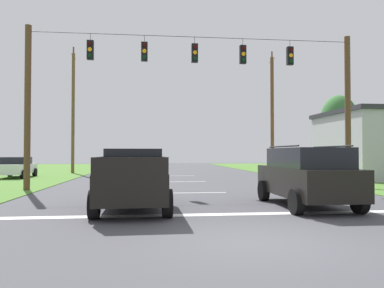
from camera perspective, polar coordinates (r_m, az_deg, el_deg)
ground_plane at (r=7.92m, az=10.11°, el=-14.56°), size 120.00×120.00×0.00m
stop_bar_stripe at (r=11.18m, az=5.09°, el=-10.68°), size 14.22×0.45×0.01m
lane_dash_0 at (r=17.06m, az=1.09°, el=-7.47°), size 2.50×0.15×0.01m
lane_dash_1 at (r=23.60m, az=-0.97°, el=-5.78°), size 2.50×0.15×0.01m
lane_dash_2 at (r=29.74m, az=-2.07°, el=-4.88°), size 2.50×0.15×0.01m
overhead_signal_span at (r=19.01m, az=0.46°, el=7.17°), size 16.64×0.31×8.03m
pickup_truck at (r=12.40m, az=-8.99°, el=-5.27°), size 2.36×5.44×1.95m
suv_black at (r=13.20m, az=17.09°, el=-4.58°), size 2.23×4.81×2.05m
distant_car_crossing_white at (r=29.94m, az=-25.34°, el=-3.22°), size 2.08×4.33×1.52m
utility_pole_mid_right at (r=36.17m, az=12.19°, el=4.63°), size 0.32×1.60×11.48m
utility_pole_near_left at (r=34.91m, az=-17.77°, el=4.80°), size 0.28×1.64×11.32m
tree_roadside_right at (r=31.97m, az=21.58°, el=3.54°), size 2.79×2.79×6.43m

